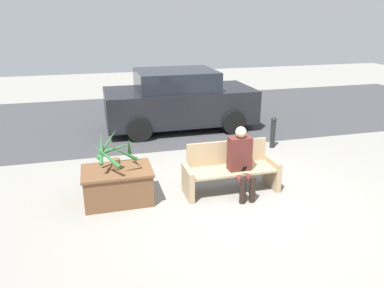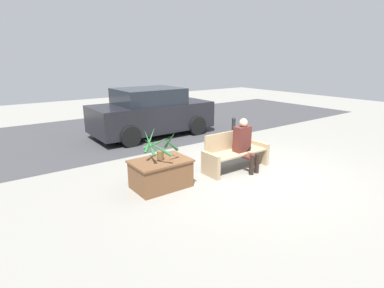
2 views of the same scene
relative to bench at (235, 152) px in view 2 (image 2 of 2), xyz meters
name	(u,v)px [view 2 (image 2 of 2)]	position (x,y,z in m)	size (l,w,h in m)	color
ground_plane	(249,174)	(0.02, -0.44, -0.39)	(30.00, 30.00, 0.00)	gray
road_surface	(136,128)	(0.02, 5.22, -0.38)	(20.00, 6.00, 0.01)	#38383A
bench	(235,152)	(0.00, 0.00, 0.00)	(1.64, 0.56, 0.85)	tan
person_seated	(245,143)	(0.12, -0.18, 0.25)	(0.38, 0.57, 1.19)	#51231E
planter_box	(161,173)	(-1.92, 0.10, -0.09)	(1.13, 0.78, 0.57)	brown
potted_plant	(159,145)	(-1.94, 0.10, 0.49)	(0.77, 0.78, 0.63)	brown
parked_car	(151,112)	(0.01, 3.96, 0.37)	(3.90, 1.98, 1.56)	black
bollard_post	(233,128)	(1.73, 1.84, 0.00)	(0.12, 0.12, 0.73)	black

